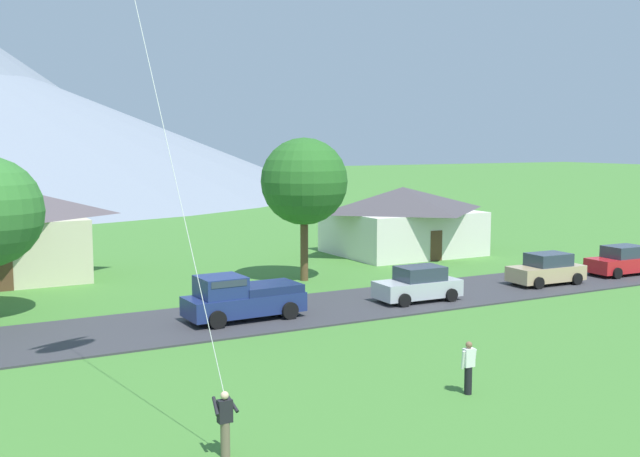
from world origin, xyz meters
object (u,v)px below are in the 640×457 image
object	(u,v)px
tree_near_left	(304,182)
parked_car_red_east_end	(622,261)
parked_car_silver_mid_east	(418,285)
watcher_person	(468,367)
house_left_center	(402,219)
parked_car_tan_mid_west	(547,270)
pickup_truck_navy_west_side	(241,297)

from	to	relation	value
tree_near_left	parked_car_red_east_end	bearing A→B (deg)	-23.77
parked_car_silver_mid_east	watcher_person	bearing A→B (deg)	-119.20
house_left_center	parked_car_silver_mid_east	bearing A→B (deg)	-121.85
house_left_center	parked_car_tan_mid_west	distance (m)	13.66
parked_car_silver_mid_east	pickup_truck_navy_west_side	size ratio (longest dim) A/B	0.81
watcher_person	parked_car_red_east_end	bearing A→B (deg)	29.76
parked_car_tan_mid_west	pickup_truck_navy_west_side	bearing A→B (deg)	179.34
house_left_center	watcher_person	size ratio (longest dim) A/B	5.92
house_left_center	pickup_truck_navy_west_side	size ratio (longest dim) A/B	1.88
parked_car_tan_mid_west	parked_car_red_east_end	bearing A→B (deg)	1.00
tree_near_left	watcher_person	bearing A→B (deg)	-102.71
parked_car_tan_mid_west	watcher_person	xyz separation A→B (m)	(-15.36, -12.13, 0.01)
house_left_center	parked_car_silver_mid_east	size ratio (longest dim) A/B	2.33
parked_car_red_east_end	house_left_center	bearing A→B (deg)	114.63
parked_car_silver_mid_east	parked_car_red_east_end	distance (m)	14.76
parked_car_silver_mid_east	parked_car_tan_mid_west	bearing A→B (deg)	1.55
parked_car_tan_mid_west	pickup_truck_navy_west_side	distance (m)	17.81
house_left_center	tree_near_left	world-z (taller)	tree_near_left
house_left_center	parked_car_tan_mid_west	bearing A→B (deg)	-89.45
tree_near_left	pickup_truck_navy_west_side	size ratio (longest dim) A/B	1.52
house_left_center	parked_car_tan_mid_west	world-z (taller)	house_left_center
house_left_center	pickup_truck_navy_west_side	bearing A→B (deg)	-142.90
parked_car_silver_mid_east	pickup_truck_navy_west_side	world-z (taller)	pickup_truck_navy_west_side
parked_car_tan_mid_west	parked_car_silver_mid_east	size ratio (longest dim) A/B	1.00
pickup_truck_navy_west_side	watcher_person	world-z (taller)	pickup_truck_navy_west_side
parked_car_red_east_end	watcher_person	size ratio (longest dim) A/B	2.54
tree_near_left	parked_car_silver_mid_east	xyz separation A→B (m)	(2.20, -7.81, -4.70)
house_left_center	tree_near_left	distance (m)	12.74
house_left_center	watcher_person	xyz separation A→B (m)	(-15.23, -25.71, -1.53)
house_left_center	parked_car_tan_mid_west	size ratio (longest dim) A/B	2.32
tree_near_left	parked_car_red_east_end	xyz separation A→B (m)	(16.96, -7.47, -4.70)
parked_car_tan_mid_west	watcher_person	world-z (taller)	parked_car_tan_mid_west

